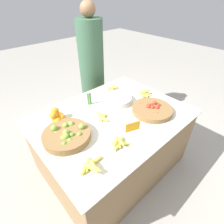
# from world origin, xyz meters

# --- Properties ---
(ground_plane) EXTENTS (12.00, 12.00, 0.00)m
(ground_plane) POSITION_xyz_m (0.00, 0.00, 0.00)
(ground_plane) COLOR #A39E93
(market_table) EXTENTS (1.51, 1.15, 0.74)m
(market_table) POSITION_xyz_m (0.00, 0.00, 0.37)
(market_table) COLOR olive
(market_table) RESTS_ON ground_plane
(lime_bowl) EXTENTS (0.41, 0.41, 0.11)m
(lime_bowl) POSITION_xyz_m (-0.49, 0.03, 0.77)
(lime_bowl) COLOR olive
(lime_bowl) RESTS_ON market_table
(tomato_basket) EXTENTS (0.41, 0.41, 0.09)m
(tomato_basket) POSITION_xyz_m (0.36, -0.22, 0.77)
(tomato_basket) COLOR olive
(tomato_basket) RESTS_ON market_table
(orange_pile) EXTENTS (0.14, 0.18, 0.13)m
(orange_pile) POSITION_xyz_m (-0.44, 0.29, 0.79)
(orange_pile) COLOR orange
(orange_pile) RESTS_ON market_table
(metal_bowl) EXTENTS (0.33, 0.33, 0.06)m
(metal_bowl) POSITION_xyz_m (0.22, 0.16, 0.77)
(metal_bowl) COLOR silver
(metal_bowl) RESTS_ON market_table
(price_sign) EXTENTS (0.14, 0.05, 0.09)m
(price_sign) POSITION_xyz_m (-0.01, -0.28, 0.79)
(price_sign) COLOR orange
(price_sign) RESTS_ON market_table
(veg_bundle) EXTENTS (0.04, 0.04, 0.14)m
(veg_bundle) POSITION_xyz_m (-0.04, 0.33, 0.81)
(veg_bundle) COLOR #4C8E42
(veg_bundle) RESTS_ON market_table
(banana_bunch_front_center) EXTENTS (0.19, 0.17, 0.06)m
(banana_bunch_front_center) POSITION_xyz_m (0.36, 0.40, 0.76)
(banana_bunch_front_center) COLOR #EFDB4C
(banana_bunch_front_center) RESTS_ON market_table
(banana_bunch_middle_right) EXTENTS (0.22, 0.19, 0.06)m
(banana_bunch_middle_right) POSITION_xyz_m (-0.53, -0.36, 0.76)
(banana_bunch_middle_right) COLOR #EFDB4C
(banana_bunch_middle_right) RESTS_ON market_table
(banana_bunch_front_left) EXTENTS (0.18, 0.15, 0.06)m
(banana_bunch_front_left) POSITION_xyz_m (-0.22, -0.32, 0.76)
(banana_bunch_front_left) COLOR #EFDB4C
(banana_bunch_front_left) RESTS_ON market_table
(banana_bunch_front_right) EXTENTS (0.14, 0.21, 0.03)m
(banana_bunch_front_right) POSITION_xyz_m (-0.10, 0.04, 0.75)
(banana_bunch_front_right) COLOR #EFDB4C
(banana_bunch_front_right) RESTS_ON market_table
(banana_bunch_middle_left) EXTENTS (0.19, 0.19, 0.06)m
(banana_bunch_middle_left) POSITION_xyz_m (0.56, 0.04, 0.76)
(banana_bunch_middle_left) COLOR #EFDB4C
(banana_bunch_middle_left) RESTS_ON market_table
(vendor_person) EXTENTS (0.35, 0.35, 1.68)m
(vendor_person) POSITION_xyz_m (0.45, 0.92, 0.77)
(vendor_person) COLOR #385B42
(vendor_person) RESTS_ON ground_plane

